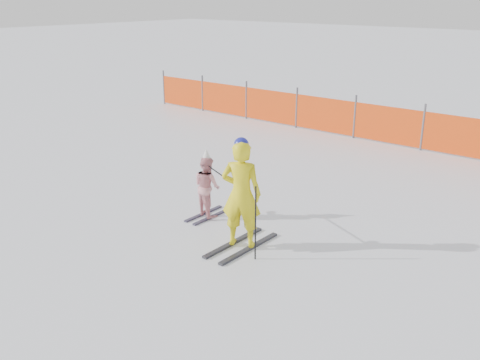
{
  "coord_description": "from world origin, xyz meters",
  "views": [
    {
      "loc": [
        5.4,
        -6.01,
        3.96
      ],
      "look_at": [
        0.0,
        0.5,
        1.0
      ],
      "focal_mm": 40.0,
      "sensor_mm": 36.0,
      "label": 1
    }
  ],
  "objects": [
    {
      "name": "ski_poles",
      "position": [
        0.23,
        0.19,
        0.81
      ],
      "size": [
        1.66,
        0.76,
        1.22
      ],
      "color": "black",
      "rests_on": "ground"
    },
    {
      "name": "child",
      "position": [
        -0.99,
        0.74,
        0.6
      ],
      "size": [
        0.64,
        0.97,
        1.32
      ],
      "color": "black",
      "rests_on": "ground"
    },
    {
      "name": "safety_fence",
      "position": [
        -1.64,
        7.65,
        0.56
      ],
      "size": [
        16.07,
        0.06,
        1.25
      ],
      "color": "#595960",
      "rests_on": "ground"
    },
    {
      "name": "adult",
      "position": [
        0.32,
        0.15,
        0.93
      ],
      "size": [
        0.77,
        1.43,
        1.86
      ],
      "color": "black",
      "rests_on": "ground"
    },
    {
      "name": "ground",
      "position": [
        0.0,
        0.0,
        0.0
      ],
      "size": [
        120.0,
        120.0,
        0.0
      ],
      "primitive_type": "plane",
      "color": "white",
      "rests_on": "ground"
    }
  ]
}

